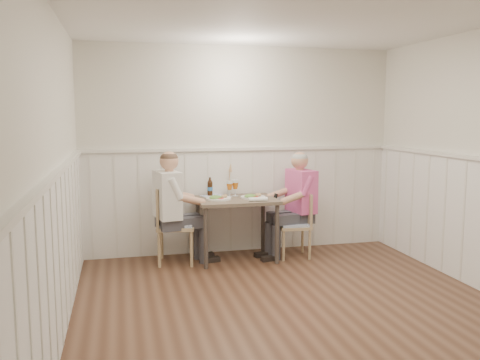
{
  "coord_description": "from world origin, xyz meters",
  "views": [
    {
      "loc": [
        -1.51,
        -4.03,
        1.77
      ],
      "look_at": [
        -0.16,
        1.64,
        1.0
      ],
      "focal_mm": 38.0,
      "sensor_mm": 36.0,
      "label": 1
    }
  ],
  "objects_px": {
    "dining_table": "(236,207)",
    "beer_bottle": "(210,188)",
    "man_in_pink": "(298,212)",
    "diner_cream": "(171,217)",
    "chair_left": "(171,222)",
    "grass_vase": "(228,180)",
    "chair_right": "(298,222)"
  },
  "relations": [
    {
      "from": "dining_table",
      "to": "beer_bottle",
      "type": "relative_size",
      "value": 4.09
    },
    {
      "from": "man_in_pink",
      "to": "beer_bottle",
      "type": "xyz_separation_m",
      "value": [
        -1.06,
        0.26,
        0.3
      ]
    },
    {
      "from": "dining_table",
      "to": "beer_bottle",
      "type": "bearing_deg",
      "value": 135.3
    },
    {
      "from": "diner_cream",
      "to": "beer_bottle",
      "type": "relative_size",
      "value": 5.86
    },
    {
      "from": "man_in_pink",
      "to": "chair_left",
      "type": "bearing_deg",
      "value": 179.32
    },
    {
      "from": "diner_cream",
      "to": "grass_vase",
      "type": "bearing_deg",
      "value": 24.21
    },
    {
      "from": "dining_table",
      "to": "grass_vase",
      "type": "height_order",
      "value": "grass_vase"
    },
    {
      "from": "dining_table",
      "to": "beer_bottle",
      "type": "distance_m",
      "value": 0.43
    },
    {
      "from": "dining_table",
      "to": "chair_right",
      "type": "xyz_separation_m",
      "value": [
        0.76,
        -0.07,
        -0.22
      ]
    },
    {
      "from": "chair_right",
      "to": "man_in_pink",
      "type": "xyz_separation_m",
      "value": [
        0.03,
        0.07,
        0.12
      ]
    },
    {
      "from": "chair_right",
      "to": "man_in_pink",
      "type": "height_order",
      "value": "man_in_pink"
    },
    {
      "from": "chair_right",
      "to": "beer_bottle",
      "type": "relative_size",
      "value": 3.45
    },
    {
      "from": "dining_table",
      "to": "chair_right",
      "type": "distance_m",
      "value": 0.79
    },
    {
      "from": "man_in_pink",
      "to": "grass_vase",
      "type": "height_order",
      "value": "man_in_pink"
    },
    {
      "from": "man_in_pink",
      "to": "beer_bottle",
      "type": "relative_size",
      "value": 5.69
    },
    {
      "from": "dining_table",
      "to": "grass_vase",
      "type": "relative_size",
      "value": 2.32
    },
    {
      "from": "chair_right",
      "to": "diner_cream",
      "type": "height_order",
      "value": "diner_cream"
    },
    {
      "from": "chair_left",
      "to": "diner_cream",
      "type": "bearing_deg",
      "value": -93.42
    },
    {
      "from": "chair_left",
      "to": "grass_vase",
      "type": "height_order",
      "value": "grass_vase"
    },
    {
      "from": "dining_table",
      "to": "diner_cream",
      "type": "xyz_separation_m",
      "value": [
        -0.79,
        -0.05,
        -0.08
      ]
    },
    {
      "from": "beer_bottle",
      "to": "chair_right",
      "type": "bearing_deg",
      "value": -18.1
    },
    {
      "from": "chair_left",
      "to": "diner_cream",
      "type": "xyz_separation_m",
      "value": [
        -0.0,
        -0.07,
        0.08
      ]
    },
    {
      "from": "man_in_pink",
      "to": "grass_vase",
      "type": "bearing_deg",
      "value": 160.87
    },
    {
      "from": "beer_bottle",
      "to": "grass_vase",
      "type": "height_order",
      "value": "grass_vase"
    },
    {
      "from": "chair_left",
      "to": "chair_right",
      "type": "bearing_deg",
      "value": -3.47
    },
    {
      "from": "dining_table",
      "to": "chair_left",
      "type": "relative_size",
      "value": 1.04
    },
    {
      "from": "dining_table",
      "to": "diner_cream",
      "type": "distance_m",
      "value": 0.79
    },
    {
      "from": "dining_table",
      "to": "chair_left",
      "type": "xyz_separation_m",
      "value": [
        -0.78,
        0.02,
        -0.16
      ]
    },
    {
      "from": "man_in_pink",
      "to": "beer_bottle",
      "type": "bearing_deg",
      "value": 166.15
    },
    {
      "from": "chair_left",
      "to": "beer_bottle",
      "type": "xyz_separation_m",
      "value": [
        0.51,
        0.24,
        0.36
      ]
    },
    {
      "from": "man_in_pink",
      "to": "beer_bottle",
      "type": "height_order",
      "value": "man_in_pink"
    },
    {
      "from": "dining_table",
      "to": "diner_cream",
      "type": "bearing_deg",
      "value": -176.55
    }
  ]
}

